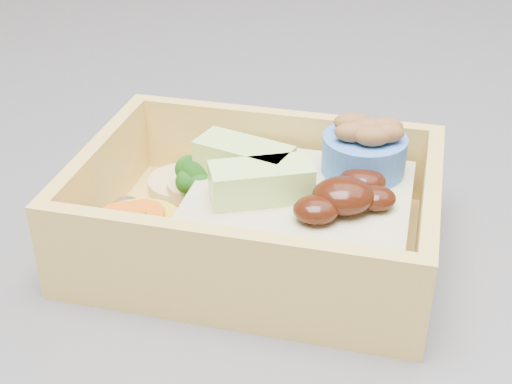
{
  "coord_description": "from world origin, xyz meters",
  "views": [
    {
      "loc": [
        0.17,
        -0.55,
        1.15
      ],
      "look_at": [
        0.17,
        -0.23,
        0.96
      ],
      "focal_mm": 50.0,
      "sensor_mm": 36.0,
      "label": 1
    }
  ],
  "objects": [
    {
      "name": "bento_box",
      "position": [
        0.18,
        -0.23,
        0.94
      ],
      "size": [
        0.21,
        0.17,
        0.07
      ],
      "rotation": [
        0.0,
        0.0,
        -0.24
      ],
      "color": "#E2BB5D",
      "rests_on": "island"
    }
  ]
}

